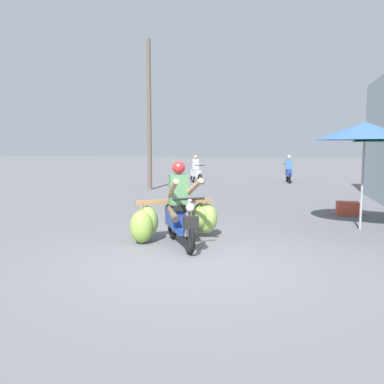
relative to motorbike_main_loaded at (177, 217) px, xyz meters
The scene contains 7 objects.
ground_plane 1.49m from the motorbike_main_loaded, 66.36° to the right, with size 120.00×120.00×0.00m, color slate.
motorbike_main_loaded is the anchor object (origin of this frame).
motorbike_distant_ahead_left 13.58m from the motorbike_main_loaded, 80.27° to the left, with size 0.50×1.62×1.40m.
motorbike_distant_ahead_right 12.30m from the motorbike_main_loaded, 100.63° to the left, with size 0.95×1.42×1.40m.
market_umbrella_near_shop 4.49m from the motorbike_main_loaded, 27.79° to the left, with size 2.06×2.06×2.37m.
produce_crate 5.38m from the motorbike_main_loaded, 46.41° to the left, with size 0.56×0.40×0.36m, color #CC4C38.
utility_pole 9.81m from the motorbike_main_loaded, 112.09° to the left, with size 0.18×0.18×6.26m, color brown.
Camera 1 is at (1.39, -6.00, 1.85)m, focal length 36.95 mm.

